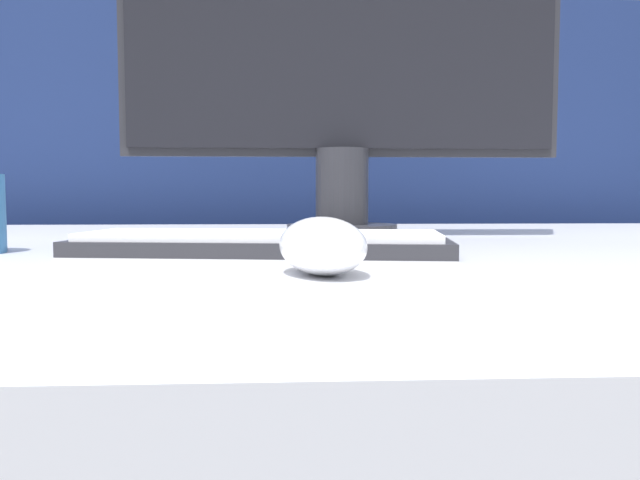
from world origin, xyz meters
The scene contains 4 objects.
partition_panel centered at (0.00, 0.73, 0.62)m, with size 5.00×0.03×1.24m.
computer_mouse_near centered at (0.03, -0.30, 0.73)m, with size 0.09×0.12×0.05m.
keyboard centered at (-0.02, -0.11, 0.71)m, with size 0.43×0.20×0.02m.
monitor centered at (0.09, 0.15, 1.01)m, with size 0.67×0.17×0.56m.
Camera 1 is at (0.01, -0.80, 0.77)m, focal length 35.00 mm.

